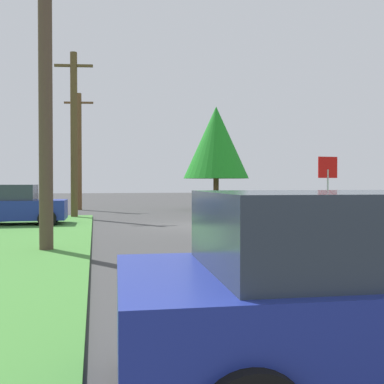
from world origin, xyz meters
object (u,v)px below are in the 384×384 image
at_px(parked_car_near_building, 12,206).
at_px(utility_pole_near, 45,96).
at_px(oak_tree_left, 216,143).
at_px(utility_pole_far, 79,150).
at_px(utility_pole_mid, 74,133).
at_px(stop_sign, 328,177).

height_order(parked_car_near_building, utility_pole_near, utility_pole_near).
xyz_separation_m(parked_car_near_building, utility_pole_near, (2.00, -7.35, 2.99)).
xyz_separation_m(utility_pole_near, oak_tree_left, (8.59, 16.34, 0.42)).
bearing_deg(utility_pole_far, utility_pole_mid, -90.00).
relative_size(parked_car_near_building, utility_pole_mid, 0.50).
bearing_deg(parked_car_near_building, utility_pole_mid, 60.07).
distance_m(utility_pole_mid, utility_pole_far, 7.06).
bearing_deg(stop_sign, parked_car_near_building, -16.21).
distance_m(utility_pole_near, oak_tree_left, 18.46).
xyz_separation_m(utility_pole_mid, utility_pole_far, (-0.00, 7.05, -0.31)).
relative_size(parked_car_near_building, utility_pole_far, 0.55).
bearing_deg(oak_tree_left, utility_pole_mid, -147.76).
height_order(stop_sign, parked_car_near_building, stop_sign).
height_order(utility_pole_mid, utility_pole_far, utility_pole_mid).
distance_m(stop_sign, parked_car_near_building, 12.30).
height_order(parked_car_near_building, oak_tree_left, oak_tree_left).
height_order(utility_pole_near, utility_pole_mid, utility_pole_mid).
distance_m(stop_sign, utility_pole_near, 11.20).
xyz_separation_m(parked_car_near_building, oak_tree_left, (10.59, 8.99, 3.40)).
bearing_deg(utility_pole_far, utility_pole_near, -90.63).
distance_m(stop_sign, oak_tree_left, 11.90).
height_order(utility_pole_mid, oak_tree_left, utility_pole_mid).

